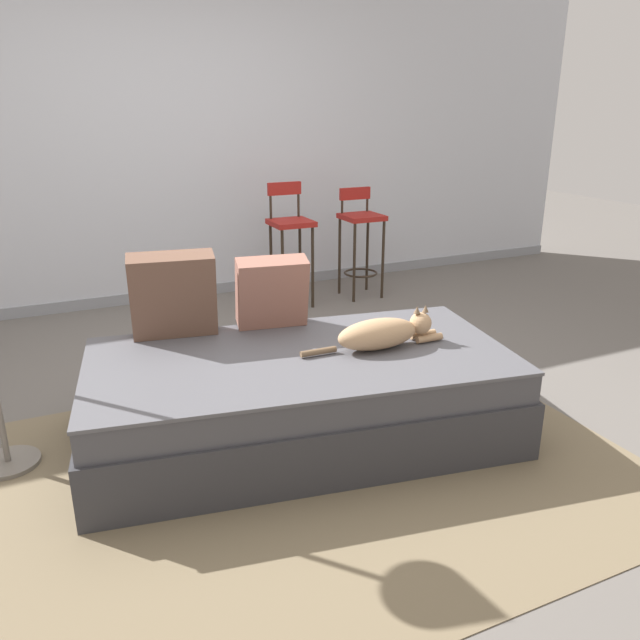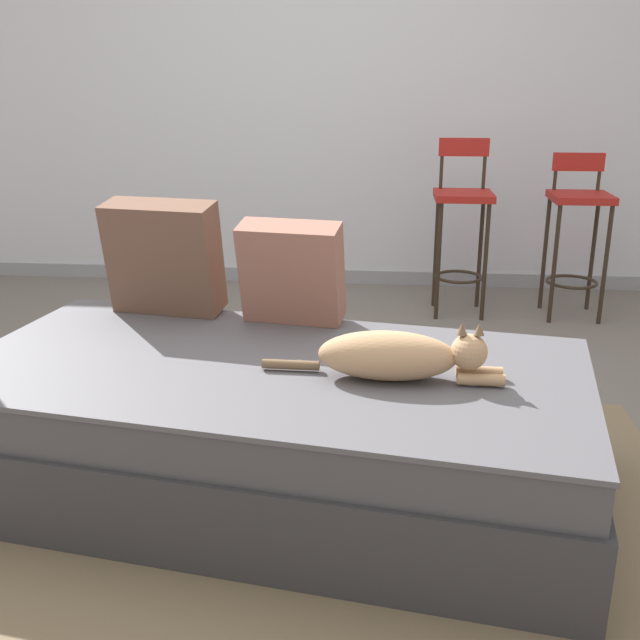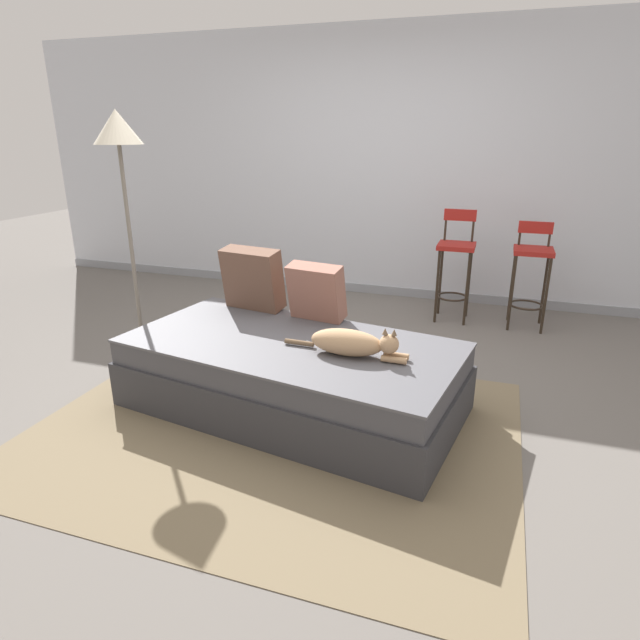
{
  "view_description": "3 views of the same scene",
  "coord_description": "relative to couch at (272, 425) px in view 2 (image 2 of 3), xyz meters",
  "views": [
    {
      "loc": [
        -1.07,
        -2.94,
        1.58
      ],
      "look_at": [
        0.15,
        -0.3,
        0.56
      ],
      "focal_mm": 35.0,
      "sensor_mm": 36.0,
      "label": 1
    },
    {
      "loc": [
        0.36,
        -2.61,
        1.33
      ],
      "look_at": [
        0.15,
        -0.3,
        0.56
      ],
      "focal_mm": 42.0,
      "sensor_mm": 36.0,
      "label": 2
    },
    {
      "loc": [
        1.12,
        -3.18,
        1.64
      ],
      "look_at": [
        0.15,
        -0.3,
        0.56
      ],
      "focal_mm": 30.0,
      "sensor_mm": 36.0,
      "label": 3
    }
  ],
  "objects": [
    {
      "name": "ground_plane",
      "position": [
        0.0,
        0.4,
        -0.23
      ],
      "size": [
        16.0,
        16.0,
        0.0
      ],
      "primitive_type": "plane",
      "color": "#66605B",
      "rests_on": "ground"
    },
    {
      "name": "wall_back_panel",
      "position": [
        0.0,
        2.65,
        1.07
      ],
      "size": [
        8.0,
        0.1,
        2.6
      ],
      "primitive_type": "cube",
      "color": "silver",
      "rests_on": "ground"
    },
    {
      "name": "wall_baseboard_trim",
      "position": [
        0.0,
        2.6,
        -0.18
      ],
      "size": [
        8.0,
        0.02,
        0.09
      ],
      "primitive_type": "cube",
      "color": "gray",
      "rests_on": "ground"
    },
    {
      "name": "area_rug",
      "position": [
        0.0,
        -0.3,
        -0.22
      ],
      "size": [
        2.73,
        2.13,
        0.01
      ],
      "primitive_type": "cube",
      "color": "#75664C",
      "rests_on": "ground"
    },
    {
      "name": "couch",
      "position": [
        0.0,
        0.0,
        0.0
      ],
      "size": [
        2.17,
        1.35,
        0.44
      ],
      "color": "#353539",
      "rests_on": "ground"
    },
    {
      "name": "throw_pillow_corner",
      "position": [
        -0.48,
        0.5,
        0.44
      ],
      "size": [
        0.45,
        0.28,
        0.44
      ],
      "color": "brown",
      "rests_on": "couch"
    },
    {
      "name": "throw_pillow_middle",
      "position": [
        0.02,
        0.42,
        0.41
      ],
      "size": [
        0.4,
        0.26,
        0.39
      ],
      "color": "#936051",
      "rests_on": "couch"
    },
    {
      "name": "cat",
      "position": [
        0.4,
        -0.09,
        0.29
      ],
      "size": [
        0.74,
        0.18,
        0.19
      ],
      "color": "tan",
      "rests_on": "couch"
    },
    {
      "name": "bar_stool_near_window",
      "position": [
        0.78,
        2.03,
        0.34
      ],
      "size": [
        0.32,
        0.32,
        0.99
      ],
      "color": "#2D2319",
      "rests_on": "ground"
    },
    {
      "name": "bar_stool_by_doorway",
      "position": [
        1.42,
        2.03,
        0.32
      ],
      "size": [
        0.32,
        0.32,
        0.91
      ],
      "color": "#2D2319",
      "rests_on": "ground"
    }
  ]
}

